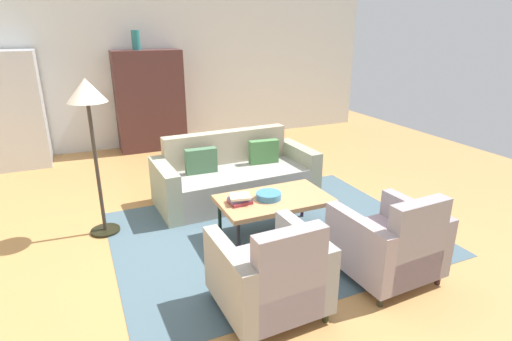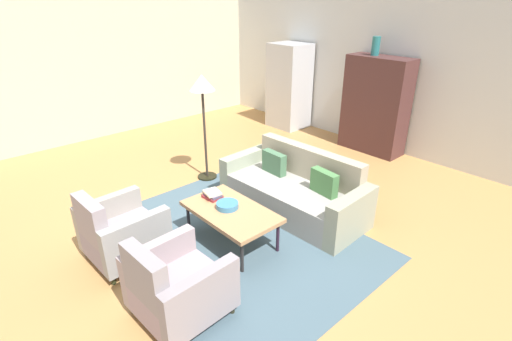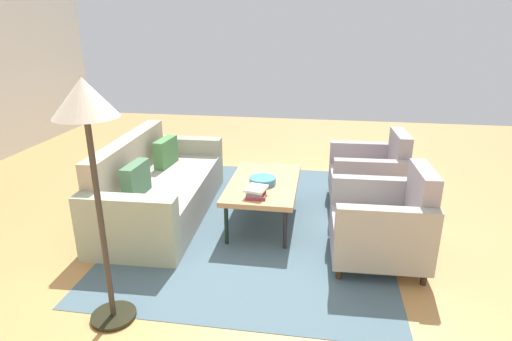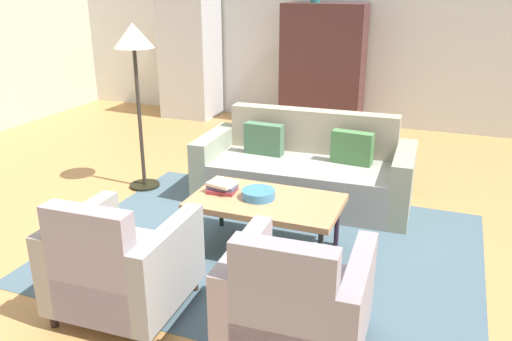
# 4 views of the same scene
# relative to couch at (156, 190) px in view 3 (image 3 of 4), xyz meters

# --- Properties ---
(ground_plane) EXTENTS (10.89, 10.89, 0.00)m
(ground_plane) POSITION_rel_couch_xyz_m (-0.41, -0.99, -0.29)
(ground_plane) COLOR #B58148
(area_rug) EXTENTS (3.40, 2.60, 0.01)m
(area_rug) POSITION_rel_couch_xyz_m (0.00, -1.14, -0.28)
(area_rug) COLOR #445B66
(area_rug) RESTS_ON ground
(couch) EXTENTS (2.13, 0.97, 0.86)m
(couch) POSITION_rel_couch_xyz_m (0.00, 0.00, 0.00)
(couch) COLOR gray
(couch) RESTS_ON ground
(coffee_table) EXTENTS (1.20, 0.70, 0.46)m
(coffee_table) POSITION_rel_couch_xyz_m (0.00, -1.19, 0.13)
(coffee_table) COLOR black
(coffee_table) RESTS_ON ground
(armchair_left) EXTENTS (0.83, 0.83, 0.88)m
(armchair_left) POSITION_rel_couch_xyz_m (-0.59, -2.35, 0.06)
(armchair_left) COLOR #342313
(armchair_left) RESTS_ON ground
(armchair_right) EXTENTS (0.83, 0.83, 0.88)m
(armchair_right) POSITION_rel_couch_xyz_m (0.61, -2.35, 0.06)
(armchair_right) COLOR #331F1B
(armchair_right) RESTS_ON ground
(fruit_bowl) EXTENTS (0.27, 0.27, 0.07)m
(fruit_bowl) POSITION_rel_couch_xyz_m (-0.06, -1.19, 0.20)
(fruit_bowl) COLOR teal
(fruit_bowl) RESTS_ON coffee_table
(book_stack) EXTENTS (0.24, 0.22, 0.09)m
(book_stack) POSITION_rel_couch_xyz_m (-0.39, -1.17, 0.21)
(book_stack) COLOR maroon
(book_stack) RESTS_ON coffee_table
(floor_lamp) EXTENTS (0.40, 0.40, 1.72)m
(floor_lamp) POSITION_rel_couch_xyz_m (-1.70, -0.33, 1.16)
(floor_lamp) COLOR black
(floor_lamp) RESTS_ON ground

